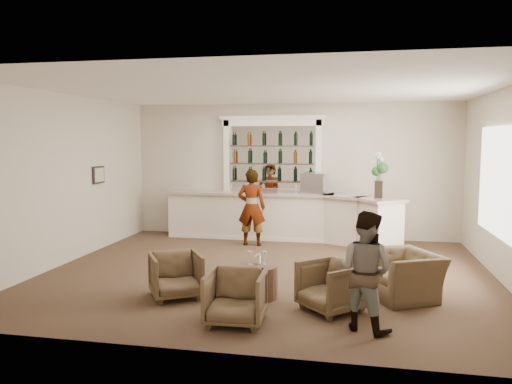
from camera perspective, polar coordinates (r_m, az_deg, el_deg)
ground at (r=9.22m, az=1.33°, el=-9.18°), size 8.00×8.00×0.00m
room_shell at (r=9.57m, az=3.07°, el=5.54°), size 8.04×7.02×3.32m
bar_counter at (r=12.02m, az=3.07°, el=-2.82°), size 5.72×1.80×1.14m
back_bar_alcove at (r=12.35m, az=1.84°, el=4.22°), size 2.64×0.25×3.00m
cocktail_table at (r=7.77m, az=0.15°, el=-10.18°), size 0.63×0.63×0.50m
sommelier at (r=11.38m, az=-0.51°, el=-1.77°), size 0.65×0.44×1.75m
guest at (r=6.53m, az=12.39°, el=-8.78°), size 0.93×0.87×1.53m
armchair_left at (r=7.84m, az=-9.14°, el=-9.38°), size 1.02×1.03×0.69m
armchair_center at (r=6.70m, az=-2.34°, el=-11.93°), size 0.78×0.80×0.71m
armchair_right at (r=7.23m, az=8.57°, el=-10.62°), size 1.08×1.08×0.71m
armchair_far at (r=8.05m, az=16.36°, el=-9.10°), size 1.35×1.40×0.70m
espresso_machine at (r=11.92m, az=6.70°, el=1.01°), size 0.65×0.58×0.49m
flower_vase at (r=11.24m, az=13.87°, el=2.18°), size 0.26×0.26×1.00m
wine_glass_bar_left at (r=11.88m, az=4.59°, el=0.33°), size 0.07×0.07×0.21m
wine_glass_bar_right at (r=12.08m, az=-1.10°, el=0.44°), size 0.07×0.07×0.21m
wine_glass_tbl_a at (r=7.73m, az=-0.69°, el=-7.54°), size 0.07×0.07×0.21m
wine_glass_tbl_b at (r=7.73m, az=1.00°, el=-7.53°), size 0.07×0.07×0.21m
wine_glass_tbl_c at (r=7.54m, az=0.26°, el=-7.88°), size 0.07×0.07×0.21m
napkin_holder at (r=7.82m, az=0.21°, el=-7.71°), size 0.08×0.08×0.12m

